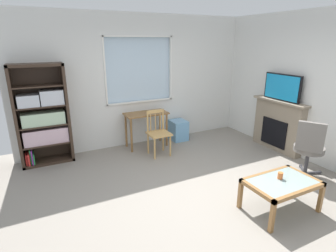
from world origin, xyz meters
name	(u,v)px	position (x,y,z in m)	size (l,w,h in m)	color
ground	(199,195)	(0.00, 0.00, -0.01)	(6.05, 6.01, 0.02)	gray
wall_back_with_window	(137,83)	(-0.01, 2.51, 1.34)	(5.05, 0.15, 2.75)	silver
wall_right	(325,90)	(2.58, 0.00, 1.38)	(0.12, 5.21, 2.75)	silver
bookshelf	(43,118)	(-1.93, 2.26, 0.87)	(0.90, 0.38, 1.84)	#38281E
desk_under_window	(146,119)	(0.04, 2.16, 0.62)	(0.91, 0.44, 0.75)	brown
wooden_chair	(158,133)	(0.09, 1.64, 0.46)	(0.42, 0.40, 0.90)	tan
plastic_drawer_unit	(178,130)	(0.86, 2.21, 0.23)	(0.35, 0.40, 0.46)	#72ADDB
fireplace	(278,125)	(2.43, 0.77, 0.53)	(0.26, 1.23, 1.06)	gray
tv	(282,87)	(2.41, 0.77, 1.32)	(0.06, 0.84, 0.53)	black
office_chair	(309,146)	(1.90, -0.34, 0.55)	(0.61, 0.57, 1.00)	slate
coffee_table	(282,185)	(0.76, -0.81, 0.37)	(0.94, 0.61, 0.44)	#8C9E99
sippy_cup	(280,176)	(0.79, -0.75, 0.49)	(0.07, 0.07, 0.09)	orange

